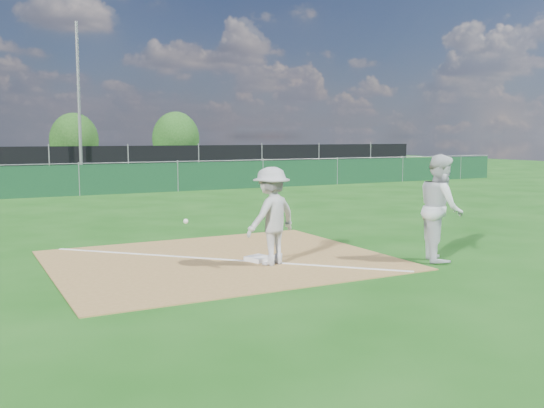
{
  "coord_description": "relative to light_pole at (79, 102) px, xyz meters",
  "views": [
    {
      "loc": [
        -4.31,
        -9.2,
        2.29
      ],
      "look_at": [
        1.08,
        1.0,
        1.0
      ],
      "focal_mm": 40.0,
      "sensor_mm": 36.0,
      "label": 1
    }
  ],
  "objects": [
    {
      "name": "play_at_first",
      "position": [
        -0.86,
        -22.51,
        -3.11
      ],
      "size": [
        2.4,
        0.99,
        1.74
      ],
      "color": "#BDBDC0",
      "rests_on": "infield_dirt"
    },
    {
      "name": "ground",
      "position": [
        -1.5,
        -12.7,
        -4.0
      ],
      "size": [
        90.0,
        90.0,
        0.0
      ],
      "primitive_type": "plane",
      "color": "#134A10",
      "rests_on": "ground"
    },
    {
      "name": "parking_lot",
      "position": [
        -1.5,
        5.3,
        -4.0
      ],
      "size": [
        46.0,
        9.0,
        0.01
      ],
      "primitive_type": "cube",
      "color": "black",
      "rests_on": "ground"
    },
    {
      "name": "car_right",
      "position": [
        3.44,
        4.34,
        -3.4
      ],
      "size": [
        4.34,
        2.76,
        1.17
      ],
      "primitive_type": "imported",
      "rotation": [
        0.0,
        0.0,
        1.87
      ],
      "color": "black",
      "rests_on": "parking_lot"
    },
    {
      "name": "runner",
      "position": [
        2.1,
        -23.58,
        -3.02
      ],
      "size": [
        1.12,
        1.2,
        1.97
      ],
      "primitive_type": "imported",
      "rotation": [
        0.0,
        0.0,
        1.05
      ],
      "color": "silver",
      "rests_on": "ground"
    },
    {
      "name": "black_fence",
      "position": [
        -1.5,
        0.3,
        -3.1
      ],
      "size": [
        46.0,
        0.04,
        1.8
      ],
      "primitive_type": "cube",
      "color": "black",
      "rests_on": "ground"
    },
    {
      "name": "light_pole",
      "position": [
        0.0,
        0.0,
        0.0
      ],
      "size": [
        0.16,
        0.16,
        8.0
      ],
      "primitive_type": "cylinder",
      "color": "slate",
      "rests_on": "ground"
    },
    {
      "name": "first_base",
      "position": [
        -0.93,
        -22.13,
        -3.94
      ],
      "size": [
        0.5,
        0.5,
        0.08
      ],
      "primitive_type": "cube",
      "rotation": [
        0.0,
        0.0,
        0.34
      ],
      "color": "white",
      "rests_on": "infield_dirt"
    },
    {
      "name": "green_fence",
      "position": [
        -1.5,
        -7.7,
        -3.4
      ],
      "size": [
        44.0,
        0.05,
        1.2
      ],
      "primitive_type": "cube",
      "color": "#0E351D",
      "rests_on": "ground"
    },
    {
      "name": "tree_right",
      "position": [
        8.96,
        11.38,
        -1.88
      ],
      "size": [
        3.48,
        3.48,
        4.13
      ],
      "color": "#382316",
      "rests_on": "ground"
    },
    {
      "name": "car_mid",
      "position": [
        -0.72,
        4.19,
        -3.25
      ],
      "size": [
        4.5,
        1.61,
        1.48
      ],
      "primitive_type": "imported",
      "rotation": [
        0.0,
        0.0,
        1.56
      ],
      "color": "black",
      "rests_on": "parking_lot"
    },
    {
      "name": "infield_dirt",
      "position": [
        -1.5,
        -21.7,
        -3.99
      ],
      "size": [
        6.0,
        5.0,
        0.02
      ],
      "primitive_type": "cube",
      "color": "olive",
      "rests_on": "ground"
    },
    {
      "name": "foul_line",
      "position": [
        -1.5,
        -21.7,
        -3.98
      ],
      "size": [
        5.01,
        5.01,
        0.01
      ],
      "primitive_type": "cube",
      "rotation": [
        0.0,
        0.0,
        0.79
      ],
      "color": "white",
      "rests_on": "infield_dirt"
    },
    {
      "name": "tree_mid",
      "position": [
        1.74,
        11.87,
        -1.98
      ],
      "size": [
        3.32,
        3.32,
        3.93
      ],
      "color": "#382316",
      "rests_on": "ground"
    }
  ]
}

